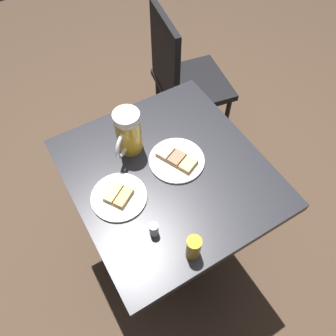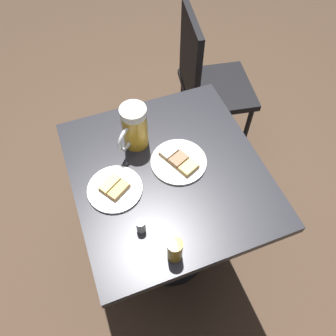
{
  "view_description": "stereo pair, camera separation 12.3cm",
  "coord_description": "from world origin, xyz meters",
  "px_view_note": "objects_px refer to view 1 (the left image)",
  "views": [
    {
      "loc": [
        0.59,
        -0.35,
        1.8
      ],
      "look_at": [
        0.0,
        0.0,
        0.78
      ],
      "focal_mm": 35.83,
      "sensor_mm": 36.0,
      "label": 1
    },
    {
      "loc": [
        0.65,
        -0.24,
        1.8
      ],
      "look_at": [
        0.0,
        0.0,
        0.78
      ],
      "focal_mm": 35.83,
      "sensor_mm": 36.0,
      "label": 2
    }
  ],
  "objects_px": {
    "plate_near": "(177,160)",
    "cafe_chair": "(182,79)",
    "plate_far": "(119,196)",
    "beer_mug": "(128,133)",
    "beer_glass_small": "(193,247)",
    "salt_shaker": "(154,229)"
  },
  "relations": [
    {
      "from": "plate_near",
      "to": "cafe_chair",
      "type": "bearing_deg",
      "value": 145.41
    },
    {
      "from": "plate_far",
      "to": "beer_mug",
      "type": "distance_m",
      "value": 0.24
    },
    {
      "from": "beer_mug",
      "to": "cafe_chair",
      "type": "relative_size",
      "value": 0.2
    },
    {
      "from": "plate_near",
      "to": "beer_mug",
      "type": "xyz_separation_m",
      "value": [
        -0.15,
        -0.12,
        0.08
      ]
    },
    {
      "from": "beer_glass_small",
      "to": "salt_shaker",
      "type": "relative_size",
      "value": 1.75
    },
    {
      "from": "plate_far",
      "to": "beer_mug",
      "type": "bearing_deg",
      "value": 142.72
    },
    {
      "from": "beer_mug",
      "to": "salt_shaker",
      "type": "distance_m",
      "value": 0.37
    },
    {
      "from": "plate_near",
      "to": "beer_glass_small",
      "type": "relative_size",
      "value": 2.17
    },
    {
      "from": "plate_near",
      "to": "beer_mug",
      "type": "relative_size",
      "value": 1.13
    },
    {
      "from": "plate_far",
      "to": "cafe_chair",
      "type": "distance_m",
      "value": 0.93
    },
    {
      "from": "plate_far",
      "to": "beer_mug",
      "type": "xyz_separation_m",
      "value": [
        -0.18,
        0.13,
        0.08
      ]
    },
    {
      "from": "beer_mug",
      "to": "beer_glass_small",
      "type": "bearing_deg",
      "value": -2.75
    },
    {
      "from": "beer_glass_small",
      "to": "cafe_chair",
      "type": "bearing_deg",
      "value": 149.12
    },
    {
      "from": "beer_mug",
      "to": "cafe_chair",
      "type": "bearing_deg",
      "value": 129.82
    },
    {
      "from": "beer_glass_small",
      "to": "plate_near",
      "type": "bearing_deg",
      "value": 156.37
    },
    {
      "from": "plate_near",
      "to": "beer_glass_small",
      "type": "xyz_separation_m",
      "value": [
        0.33,
        -0.15,
        0.04
      ]
    },
    {
      "from": "plate_near",
      "to": "salt_shaker",
      "type": "xyz_separation_m",
      "value": [
        0.21,
        -0.22,
        0.02
      ]
    },
    {
      "from": "salt_shaker",
      "to": "beer_glass_small",
      "type": "bearing_deg",
      "value": 30.05
    },
    {
      "from": "plate_near",
      "to": "cafe_chair",
      "type": "height_order",
      "value": "cafe_chair"
    },
    {
      "from": "beer_mug",
      "to": "cafe_chair",
      "type": "height_order",
      "value": "beer_mug"
    },
    {
      "from": "cafe_chair",
      "to": "beer_glass_small",
      "type": "bearing_deg",
      "value": -20.66
    },
    {
      "from": "plate_far",
      "to": "cafe_chair",
      "type": "xyz_separation_m",
      "value": [
        -0.62,
        0.66,
        -0.22
      ]
    }
  ]
}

